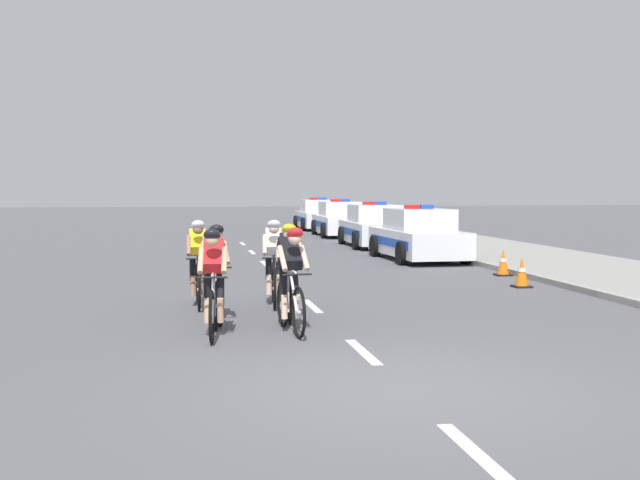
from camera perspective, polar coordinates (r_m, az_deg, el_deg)
ground_plane at (r=8.52m, az=5.98°, el=-10.44°), size 160.00×160.00×0.00m
sidewalk_slab at (r=24.19m, az=14.52°, el=-1.18°), size 4.41×60.00×0.12m
kerb_edge at (r=23.40m, az=9.78°, el=-1.27°), size 0.16×60.00×0.13m
lane_markings_centre at (r=18.13m, az=-2.62°, el=-2.86°), size 0.14×25.60×0.01m
cyclist_lead at (r=11.27m, az=-7.56°, el=-2.91°), size 0.45×1.72×1.56m
cyclist_second at (r=11.53m, az=-2.08°, el=-2.73°), size 0.44×1.72×1.56m
cyclist_third at (r=12.57m, az=-7.51°, el=-2.22°), size 0.45×1.72×1.56m
cyclist_fourth at (r=12.71m, az=-2.24°, el=-2.13°), size 0.45×1.72×1.56m
cyclist_fifth at (r=14.16m, az=-8.64°, el=-1.56°), size 0.42×1.72×1.56m
cyclist_sixth at (r=14.17m, az=-3.29°, el=-1.52°), size 0.45×1.72×1.56m
police_car_nearest at (r=23.24m, az=6.96°, el=0.25°), size 2.09×4.45×1.59m
police_car_second at (r=28.37m, az=3.84°, el=0.89°), size 2.08×4.44×1.59m
police_car_third at (r=34.39m, az=1.41°, el=1.40°), size 2.07×4.43×1.59m
police_car_furthest at (r=39.90m, az=-0.17°, el=1.72°), size 2.03×4.41×1.59m
traffic_cone_near at (r=17.31m, az=14.11°, el=-2.25°), size 0.36×0.36×0.64m
traffic_cone_mid at (r=19.50m, az=12.84°, el=-1.57°), size 0.36×0.36×0.64m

